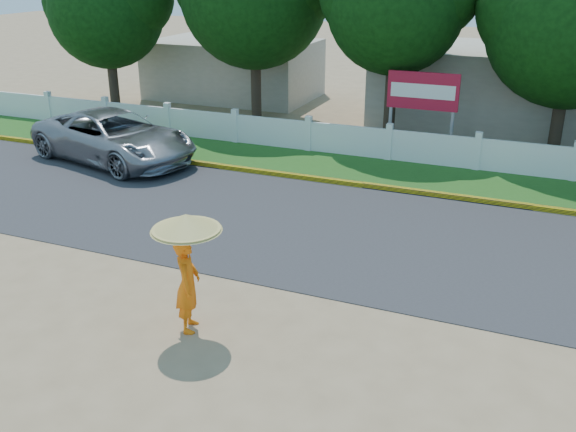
{
  "coord_description": "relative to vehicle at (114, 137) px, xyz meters",
  "views": [
    {
      "loc": [
        5.05,
        -10.18,
        6.63
      ],
      "look_at": [
        0.0,
        2.0,
        1.3
      ],
      "focal_mm": 40.0,
      "sensor_mm": 36.0,
      "label": 1
    }
  ],
  "objects": [
    {
      "name": "fence",
      "position": [
        8.77,
        3.77,
        -0.32
      ],
      "size": [
        40.0,
        0.1,
        1.1
      ],
      "primitive_type": "cube",
      "color": "silver",
      "rests_on": "ground"
    },
    {
      "name": "road",
      "position": [
        8.77,
        -2.93,
        -0.86
      ],
      "size": [
        60.0,
        7.0,
        0.02
      ],
      "primitive_type": "cube",
      "color": "#38383A",
      "rests_on": "ground"
    },
    {
      "name": "curb",
      "position": [
        8.77,
        0.62,
        -0.79
      ],
      "size": [
        40.0,
        0.18,
        0.16
      ],
      "primitive_type": "cube",
      "color": "yellow",
      "rests_on": "ground"
    },
    {
      "name": "ground",
      "position": [
        8.77,
        -7.43,
        -0.87
      ],
      "size": [
        120.0,
        120.0,
        0.0
      ],
      "primitive_type": "plane",
      "color": "#9E8460",
      "rests_on": "ground"
    },
    {
      "name": "billboard",
      "position": [
        9.61,
        4.87,
        1.27
      ],
      "size": [
        2.5,
        0.13,
        2.95
      ],
      "color": "gray",
      "rests_on": "ground"
    },
    {
      "name": "building_near",
      "position": [
        11.77,
        10.57,
        0.73
      ],
      "size": [
        10.0,
        6.0,
        3.2
      ],
      "primitive_type": "cube",
      "color": "#B7AD99",
      "rests_on": "ground"
    },
    {
      "name": "vehicle",
      "position": [
        0.0,
        0.0,
        0.0
      ],
      "size": [
        6.77,
        4.32,
        1.74
      ],
      "primitive_type": "imported",
      "rotation": [
        0.0,
        0.0,
        1.32
      ],
      "color": "gray",
      "rests_on": "ground"
    },
    {
      "name": "tree_row",
      "position": [
        14.12,
        6.83,
        4.15
      ],
      "size": [
        39.01,
        8.0,
        8.73
      ],
      "color": "#473828",
      "rests_on": "ground"
    },
    {
      "name": "building_far",
      "position": [
        -1.23,
        11.57,
        0.53
      ],
      "size": [
        8.0,
        5.0,
        2.8
      ],
      "primitive_type": "cube",
      "color": "#B7AD99",
      "rests_on": "ground"
    },
    {
      "name": "grass_verge",
      "position": [
        8.77,
        2.32,
        -0.85
      ],
      "size": [
        60.0,
        3.5,
        0.03
      ],
      "primitive_type": "cube",
      "color": "#2D601E",
      "rests_on": "ground"
    },
    {
      "name": "monk_with_parasol",
      "position": [
        8.03,
        -8.51,
        0.68
      ],
      "size": [
        1.31,
        1.31,
        2.37
      ],
      "color": "orange",
      "rests_on": "ground"
    }
  ]
}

